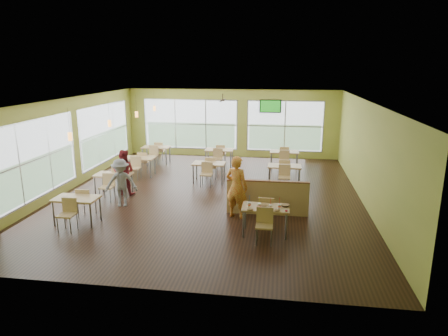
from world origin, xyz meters
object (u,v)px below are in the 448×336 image
(half_wall_divider, at_px, (267,197))
(food_basket, at_px, (285,205))
(main_table, at_px, (265,211))
(man_plaid, at_px, (237,187))

(half_wall_divider, xyz_separation_m, food_basket, (0.50, -1.34, 0.26))
(main_table, xyz_separation_m, half_wall_divider, (0.00, 1.45, -0.11))
(half_wall_divider, bearing_deg, main_table, -90.00)
(half_wall_divider, height_order, man_plaid, man_plaid)
(main_table, bearing_deg, half_wall_divider, 90.00)
(main_table, height_order, man_plaid, man_plaid)
(half_wall_divider, distance_m, man_plaid, 1.02)
(main_table, bearing_deg, food_basket, 11.98)
(main_table, distance_m, half_wall_divider, 1.45)
(main_table, bearing_deg, man_plaid, 128.83)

